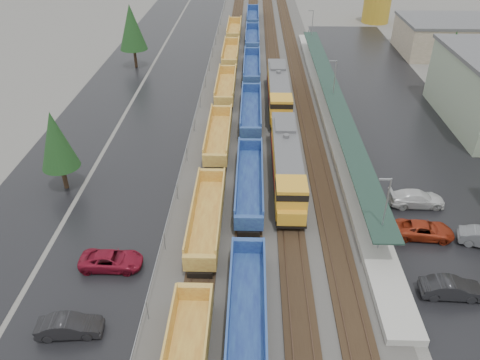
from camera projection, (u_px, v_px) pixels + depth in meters
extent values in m
cube|color=#302D2B|center=(264.00, 88.00, 75.94)|extent=(20.00, 160.00, 0.08)
cube|color=black|center=(227.00, 87.00, 76.02)|extent=(2.60, 160.00, 0.15)
cube|color=#473326|center=(222.00, 87.00, 75.98)|extent=(0.08, 160.00, 0.07)
cube|color=#473326|center=(231.00, 87.00, 75.95)|extent=(0.08, 160.00, 0.07)
cube|color=black|center=(251.00, 88.00, 75.93)|extent=(2.60, 160.00, 0.15)
cube|color=#473326|center=(247.00, 87.00, 75.89)|extent=(0.08, 160.00, 0.07)
cube|color=#473326|center=(256.00, 87.00, 75.85)|extent=(0.08, 160.00, 0.07)
cube|color=black|center=(276.00, 88.00, 75.83)|extent=(2.60, 160.00, 0.15)
cube|color=#473326|center=(272.00, 87.00, 75.79)|extent=(0.08, 160.00, 0.07)
cube|color=#473326|center=(281.00, 87.00, 75.76)|extent=(0.08, 160.00, 0.07)
cube|color=black|center=(301.00, 88.00, 75.74)|extent=(2.60, 160.00, 0.15)
cube|color=#473326|center=(296.00, 87.00, 75.70)|extent=(0.08, 160.00, 0.07)
cube|color=#473326|center=(305.00, 88.00, 75.66)|extent=(0.08, 160.00, 0.07)
cube|color=black|center=(172.00, 88.00, 76.31)|extent=(10.00, 160.00, 0.02)
cube|color=black|center=(111.00, 87.00, 76.55)|extent=(9.00, 160.00, 0.02)
cube|color=black|center=(397.00, 116.00, 67.06)|extent=(16.00, 100.00, 0.02)
cube|color=#9E9B93|center=(331.00, 113.00, 67.10)|extent=(3.00, 80.00, 0.70)
cylinder|color=gray|center=(368.00, 204.00, 45.15)|extent=(0.16, 0.16, 2.40)
cylinder|color=gray|center=(343.00, 134.00, 57.83)|extent=(0.16, 0.16, 2.40)
cylinder|color=gray|center=(328.00, 90.00, 70.50)|extent=(0.16, 0.16, 2.40)
cylinder|color=gray|center=(317.00, 58.00, 83.17)|extent=(0.16, 0.16, 2.40)
cylinder|color=gray|center=(308.00, 35.00, 95.85)|extent=(0.16, 0.16, 2.40)
cube|color=#1B3128|center=(333.00, 94.00, 65.58)|extent=(2.60, 65.00, 0.15)
cylinder|color=gray|center=(384.00, 218.00, 39.80)|extent=(0.12, 0.12, 8.00)
cube|color=gray|center=(385.00, 179.00, 37.73)|extent=(1.00, 0.15, 0.12)
cylinder|color=gray|center=(334.00, 89.00, 65.15)|extent=(0.12, 0.12, 8.00)
cube|color=gray|center=(333.00, 61.00, 63.08)|extent=(1.00, 0.15, 0.12)
cylinder|color=gray|center=(312.00, 32.00, 90.50)|extent=(0.12, 0.12, 8.00)
cube|color=gray|center=(311.00, 11.00, 88.43)|extent=(1.00, 0.15, 0.12)
cylinder|color=gray|center=(147.00, 310.00, 35.10)|extent=(0.08, 0.08, 2.00)
cylinder|color=gray|center=(165.00, 241.00, 41.85)|extent=(0.08, 0.08, 2.00)
cylinder|color=gray|center=(177.00, 192.00, 48.61)|extent=(0.08, 0.08, 2.00)
cylinder|color=gray|center=(187.00, 154.00, 55.37)|extent=(0.08, 0.08, 2.00)
cylinder|color=gray|center=(194.00, 125.00, 62.13)|extent=(0.08, 0.08, 2.00)
cylinder|color=gray|center=(200.00, 102.00, 68.89)|extent=(0.08, 0.08, 2.00)
cylinder|color=gray|center=(205.00, 82.00, 75.65)|extent=(0.08, 0.08, 2.00)
cylinder|color=gray|center=(209.00, 66.00, 82.41)|extent=(0.08, 0.08, 2.00)
cylinder|color=gray|center=(213.00, 52.00, 89.17)|extent=(0.08, 0.08, 2.00)
cylinder|color=gray|center=(216.00, 41.00, 95.93)|extent=(0.08, 0.08, 2.00)
cylinder|color=gray|center=(218.00, 30.00, 102.69)|extent=(0.08, 0.08, 2.00)
cylinder|color=gray|center=(221.00, 21.00, 109.45)|extent=(0.08, 0.08, 2.00)
cylinder|color=gray|center=(223.00, 13.00, 116.21)|extent=(0.08, 0.08, 2.00)
cylinder|color=gray|center=(225.00, 6.00, 122.97)|extent=(0.08, 0.08, 2.00)
cylinder|color=gray|center=(226.00, 0.00, 129.73)|extent=(0.08, 0.08, 2.00)
cube|color=gray|center=(205.00, 76.00, 75.12)|extent=(0.05, 160.00, 0.05)
cube|color=gray|center=(449.00, 38.00, 90.41)|extent=(18.00, 14.00, 6.00)
cube|color=#59595B|center=(453.00, 21.00, 88.67)|extent=(18.36, 14.28, 0.50)
cylinder|color=#332316|center=(64.00, 177.00, 50.41)|extent=(0.50, 0.50, 2.70)
cone|color=black|center=(56.00, 140.00, 48.01)|extent=(3.96, 3.96, 6.30)
cylinder|color=#332316|center=(135.00, 58.00, 84.07)|extent=(0.50, 0.50, 3.30)
cone|color=black|center=(132.00, 27.00, 81.13)|extent=(4.84, 4.84, 7.70)
cylinder|color=#332316|center=(444.00, 86.00, 72.81)|extent=(0.50, 0.50, 3.00)
cone|color=black|center=(452.00, 54.00, 70.14)|extent=(4.40, 4.40, 7.00)
cube|color=black|center=(286.00, 173.00, 52.15)|extent=(2.94, 19.61, 0.39)
cube|color=gold|center=(286.00, 155.00, 52.09)|extent=(2.75, 15.69, 2.94)
cube|color=gold|center=(291.00, 198.00, 44.70)|extent=(2.94, 3.14, 3.33)
cube|color=black|center=(292.00, 189.00, 44.17)|extent=(2.99, 3.19, 0.69)
cube|color=gold|center=(292.00, 217.00, 43.73)|extent=(2.75, 0.98, 1.37)
cube|color=#59595B|center=(287.00, 143.00, 51.25)|extent=(2.79, 15.69, 0.34)
cube|color=maroon|center=(273.00, 164.00, 52.75)|extent=(0.04, 15.69, 0.34)
cube|color=maroon|center=(298.00, 165.00, 52.69)|extent=(0.04, 15.69, 0.34)
cube|color=black|center=(285.00, 176.00, 52.36)|extent=(2.16, 5.88, 0.59)
cube|color=black|center=(289.00, 211.00, 46.51)|extent=(2.35, 3.92, 0.49)
cube|color=black|center=(282.00, 146.00, 58.11)|extent=(2.35, 3.92, 0.49)
cylinder|color=#59595B|center=(286.00, 136.00, 51.93)|extent=(0.69, 0.69, 0.49)
cube|color=#59595B|center=(285.00, 125.00, 54.44)|extent=(2.35, 3.92, 0.49)
cube|color=black|center=(278.00, 100.00, 69.90)|extent=(2.94, 19.61, 0.39)
cube|color=gold|center=(278.00, 87.00, 69.84)|extent=(2.75, 15.69, 2.94)
cube|color=gold|center=(281.00, 109.00, 62.44)|extent=(2.94, 3.14, 3.33)
cube|color=black|center=(281.00, 102.00, 61.92)|extent=(2.99, 3.19, 0.69)
cube|color=gold|center=(281.00, 121.00, 61.47)|extent=(2.75, 0.98, 1.37)
cube|color=#59595B|center=(279.00, 77.00, 69.00)|extent=(2.79, 15.69, 0.34)
cube|color=maroon|center=(269.00, 94.00, 70.50)|extent=(0.04, 15.69, 0.34)
cube|color=maroon|center=(287.00, 94.00, 70.43)|extent=(0.04, 15.69, 0.34)
cube|color=black|center=(278.00, 102.00, 70.11)|extent=(2.16, 5.88, 0.59)
cube|color=black|center=(280.00, 121.00, 64.26)|extent=(2.35, 3.92, 0.49)
cube|color=black|center=(276.00, 85.00, 75.85)|extent=(2.35, 3.92, 0.49)
cylinder|color=#59595B|center=(278.00, 72.00, 69.67)|extent=(0.69, 0.69, 0.49)
cube|color=#59595B|center=(278.00, 66.00, 72.18)|extent=(2.35, 3.92, 0.49)
cube|color=#B17631|center=(195.00, 292.00, 35.76)|extent=(2.77, 0.53, 1.49)
cube|color=black|center=(195.00, 310.00, 35.70)|extent=(2.13, 2.35, 0.53)
cube|color=#B17631|center=(207.00, 220.00, 44.74)|extent=(2.77, 13.26, 0.27)
cube|color=#B17631|center=(193.00, 211.00, 44.26)|extent=(0.16, 13.26, 1.92)
cube|color=#B17631|center=(221.00, 212.00, 44.20)|extent=(0.16, 13.26, 1.92)
cube|color=#B17631|center=(200.00, 263.00, 38.56)|extent=(2.77, 0.53, 1.49)
cube|color=#B17631|center=(212.00, 176.00, 50.12)|extent=(2.77, 0.53, 1.49)
cube|color=black|center=(201.00, 266.00, 39.76)|extent=(2.13, 2.35, 0.53)
cube|color=black|center=(212.00, 188.00, 50.06)|extent=(2.13, 2.35, 0.53)
cube|color=#B17631|center=(219.00, 138.00, 59.10)|extent=(2.77, 13.26, 0.27)
cube|color=#B17631|center=(208.00, 132.00, 58.62)|extent=(0.16, 13.26, 1.92)
cube|color=#B17631|center=(229.00, 132.00, 58.56)|extent=(0.16, 13.26, 1.92)
cube|color=#B17631|center=(215.00, 160.00, 52.92)|extent=(2.77, 0.53, 1.49)
cube|color=#B17631|center=(222.00, 111.00, 64.48)|extent=(2.77, 0.53, 1.49)
cube|color=black|center=(215.00, 165.00, 54.12)|extent=(2.13, 2.35, 0.53)
cube|color=black|center=(222.00, 120.00, 64.42)|extent=(2.13, 2.35, 0.53)
cube|color=#B17631|center=(226.00, 89.00, 73.46)|extent=(2.77, 13.26, 0.27)
cube|color=#B17631|center=(217.00, 83.00, 72.98)|extent=(0.16, 13.26, 1.92)
cube|color=#B17631|center=(234.00, 83.00, 72.92)|extent=(0.16, 13.26, 1.92)
cube|color=#B17631|center=(223.00, 102.00, 67.28)|extent=(2.77, 0.53, 1.49)
cube|color=#B17631|center=(228.00, 70.00, 78.85)|extent=(2.77, 0.53, 1.49)
cube|color=black|center=(224.00, 106.00, 68.48)|extent=(2.13, 2.35, 0.53)
cube|color=black|center=(228.00, 77.00, 78.78)|extent=(2.13, 2.35, 0.53)
cube|color=#B17631|center=(231.00, 56.00, 87.82)|extent=(2.77, 13.26, 0.27)
cube|color=#B17631|center=(224.00, 50.00, 87.34)|extent=(0.16, 13.26, 1.92)
cube|color=#B17631|center=(238.00, 51.00, 87.28)|extent=(0.16, 13.26, 1.92)
cube|color=#B17631|center=(229.00, 63.00, 81.64)|extent=(2.77, 0.53, 1.49)
cube|color=#B17631|center=(232.00, 41.00, 93.21)|extent=(2.77, 0.53, 1.49)
cube|color=black|center=(229.00, 68.00, 82.84)|extent=(2.13, 2.35, 0.53)
cube|color=black|center=(232.00, 48.00, 93.14)|extent=(2.13, 2.35, 0.53)
cube|color=#B17631|center=(234.00, 32.00, 102.18)|extent=(2.77, 13.26, 0.27)
cube|color=#B17631|center=(228.00, 27.00, 101.70)|extent=(0.16, 13.26, 1.92)
cube|color=#B17631|center=(240.00, 27.00, 101.64)|extent=(0.16, 13.26, 1.92)
cube|color=#B17631|center=(233.00, 37.00, 96.00)|extent=(2.77, 0.53, 1.49)
cube|color=#B17631|center=(235.00, 20.00, 107.57)|extent=(2.77, 0.53, 1.49)
cube|color=black|center=(233.00, 41.00, 97.20)|extent=(2.13, 2.35, 0.53)
cube|color=black|center=(235.00, 26.00, 107.50)|extent=(2.13, 2.35, 0.53)
cube|color=navy|center=(247.00, 322.00, 34.30)|extent=(2.75, 14.89, 0.26)
cube|color=navy|center=(229.00, 313.00, 33.82)|extent=(0.16, 14.89, 1.90)
cube|color=navy|center=(265.00, 313.00, 33.76)|extent=(0.16, 14.89, 1.90)
cube|color=navy|center=(248.00, 246.00, 40.37)|extent=(2.75, 0.53, 1.48)
cube|color=black|center=(248.00, 261.00, 40.31)|extent=(2.12, 2.33, 0.53)
cube|color=navy|center=(250.00, 185.00, 50.00)|extent=(2.75, 14.89, 0.26)
cube|color=navy|center=(237.00, 177.00, 49.53)|extent=(0.16, 14.89, 1.90)
cube|color=navy|center=(262.00, 177.00, 49.46)|extent=(0.16, 14.89, 1.90)
cube|color=navy|center=(249.00, 223.00, 43.14)|extent=(2.75, 0.53, 1.48)
cube|color=navy|center=(250.00, 145.00, 56.07)|extent=(2.75, 0.53, 1.48)
cube|color=black|center=(249.00, 227.00, 44.33)|extent=(2.12, 2.33, 0.53)
cube|color=black|center=(250.00, 156.00, 56.01)|extent=(2.12, 2.33, 0.53)
cube|color=navy|center=(251.00, 113.00, 65.71)|extent=(2.75, 14.89, 0.26)
cube|color=navy|center=(242.00, 107.00, 65.23)|extent=(0.16, 14.89, 1.90)
cube|color=navy|center=(260.00, 107.00, 65.17)|extent=(0.16, 14.89, 1.90)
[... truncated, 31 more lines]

